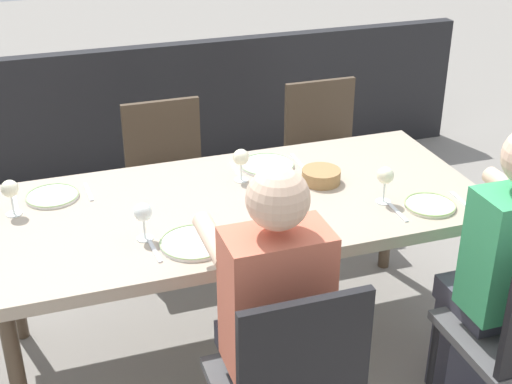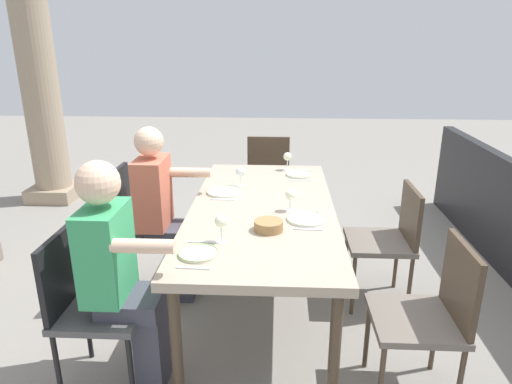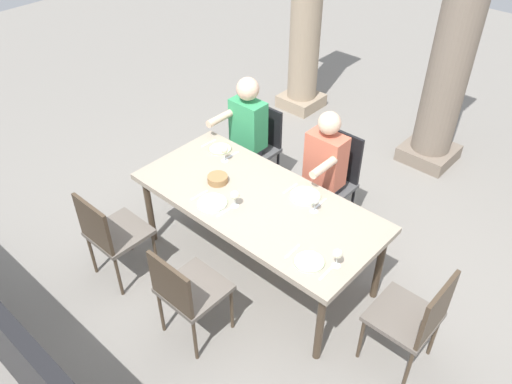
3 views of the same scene
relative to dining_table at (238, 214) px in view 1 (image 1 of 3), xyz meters
The scene contains 24 objects.
ground_plane 0.70m from the dining_table, ahead, with size 16.00×16.00×0.00m, color gray.
dining_table is the anchor object (origin of this frame).
chair_west_south 1.22m from the dining_table, 132.09° to the right, with size 0.44×0.44×0.88m.
chair_mid_south 0.92m from the dining_table, 82.95° to the right, with size 0.44×0.44×0.87m.
diner_woman_green 0.71m from the dining_table, 80.84° to the left, with size 0.34×0.49×1.27m.
diner_man_white 1.07m from the dining_table, 139.23° to the left, with size 0.35×0.50×1.28m.
patio_railing 1.98m from the dining_table, 90.00° to the right, with size 4.47×0.10×0.90m, color black.
plate_0 0.80m from the dining_table, 157.48° to the left, with size 0.21×0.21×0.02m.
wine_glass_0 0.63m from the dining_table, 160.35° to the left, with size 0.07×0.07×0.16m.
fork_0 0.94m from the dining_table, 161.00° to the left, with size 0.02×0.17×0.01m, color silver.
spoon_0 0.66m from the dining_table, 152.47° to the left, with size 0.02×0.17×0.01m, color silver.
plate_1 0.37m from the dining_table, 129.20° to the right, with size 0.25×0.25×0.02m.
wine_glass_1 0.26m from the dining_table, 111.96° to the right, with size 0.07×0.07×0.15m.
fork_1 0.48m from the dining_table, 143.41° to the right, with size 0.02×0.17×0.01m, color silver.
spoon_1 0.30m from the dining_table, 105.87° to the right, with size 0.02×0.17×0.01m, color silver.
plate_2 0.39m from the dining_table, 47.40° to the left, with size 0.26×0.26×0.02m.
wine_glass_2 0.49m from the dining_table, 23.27° to the left, with size 0.07×0.07×0.15m.
fork_2 0.31m from the dining_table, 68.68° to the left, with size 0.02×0.17×0.01m, color silver.
spoon_2 0.50m from the dining_table, 34.61° to the left, with size 0.02×0.17×0.01m, color silver.
plate_3 0.79m from the dining_table, 20.74° to the right, with size 0.22×0.22×0.02m.
wine_glass_3 0.92m from the dining_table, 11.26° to the right, with size 0.07×0.07×0.15m.
fork_3 0.65m from the dining_table, 25.46° to the right, with size 0.02×0.17×0.01m, color silver.
spoon_3 0.93m from the dining_table, 17.45° to the right, with size 0.02×0.17×0.01m, color silver.
bread_basket 0.41m from the dining_table, behind, with size 0.17×0.17×0.06m, color #9E7547.
Camera 1 is at (0.79, 2.56, 2.17)m, focal length 50.81 mm.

